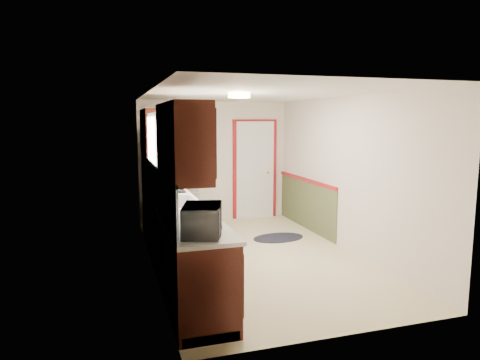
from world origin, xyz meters
TOP-DOWN VIEW (x-y plane):
  - room_shell at (0.00, 0.00)m, footprint 3.20×5.20m
  - kitchen_run at (-1.24, -0.29)m, footprint 0.63×4.00m
  - back_wall_trim at (0.99, 2.21)m, footprint 1.12×2.30m
  - ceiling_fixture at (-0.30, -0.20)m, footprint 0.30×0.30m
  - microwave at (-1.20, -1.95)m, footprint 0.43×0.59m
  - refrigerator at (-0.86, 2.05)m, footprint 0.87×0.84m
  - rug at (0.73, 0.83)m, footprint 0.98×0.70m
  - cooktop at (-1.19, 0.75)m, footprint 0.50×0.61m

SIDE VIEW (x-z plane):
  - rug at x=0.73m, z-range 0.00..0.01m
  - kitchen_run at x=-1.24m, z-range -0.29..1.91m
  - back_wall_trim at x=0.99m, z-range -0.15..1.93m
  - cooktop at x=-1.19m, z-range 0.94..0.96m
  - refrigerator at x=-0.86m, z-range 0.00..1.92m
  - microwave at x=-1.20m, z-range 0.94..1.30m
  - room_shell at x=0.00m, z-range -0.06..2.46m
  - ceiling_fixture at x=-0.30m, z-range 2.33..2.39m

